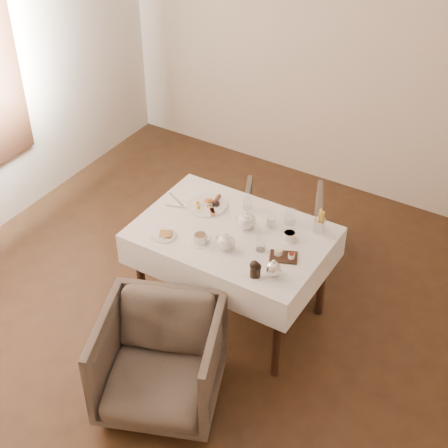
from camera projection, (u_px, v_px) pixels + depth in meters
table at (232, 245)px, 4.65m from camera, size 1.28×0.88×0.75m
armchair_near at (160, 361)px, 4.22m from camera, size 0.95×0.96×0.68m
armchair_far at (282, 226)px, 5.41m from camera, size 0.81×0.81×0.57m
breakfast_plate at (207, 205)px, 4.80m from camera, size 0.28×0.28×0.03m
side_plate at (163, 235)px, 4.53m from camera, size 0.17×0.16×0.02m
teapot_centre at (247, 220)px, 4.56m from camera, size 0.17×0.13×0.13m
teapot_front at (226, 241)px, 4.39m from camera, size 0.17×0.14×0.12m
creamer at (271, 221)px, 4.60m from camera, size 0.08×0.08×0.07m
teacup_near at (200, 239)px, 4.46m from camera, size 0.13×0.13×0.07m
teacup_far at (289, 237)px, 4.49m from camera, size 0.13×0.13×0.06m
glass_left at (248, 203)px, 4.76m from camera, size 0.09×0.09×0.09m
glass_mid at (261, 244)px, 4.39m from camera, size 0.08×0.08×0.09m
glass_right at (290, 217)px, 4.62m from camera, size 0.09×0.09×0.10m
condiment_board at (283, 256)px, 4.35m from camera, size 0.21×0.18×0.04m
pepper_mill_left at (254, 269)px, 4.18m from camera, size 0.06×0.06×0.12m
pepper_mill_right at (257, 270)px, 4.18m from camera, size 0.05×0.05×0.11m
silver_pot at (273, 268)px, 4.18m from camera, size 0.14×0.12×0.13m
fries_cup at (320, 222)px, 4.53m from camera, size 0.08×0.08×0.17m
cutlery_fork at (176, 199)px, 4.87m from camera, size 0.19×0.10×0.00m
cutlery_knife at (178, 207)px, 4.80m from camera, size 0.17×0.07×0.00m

